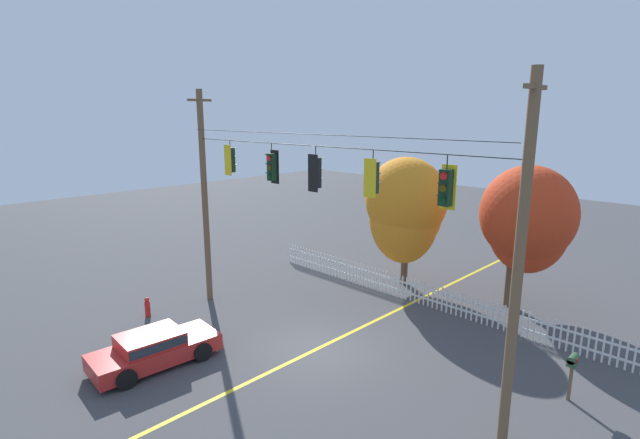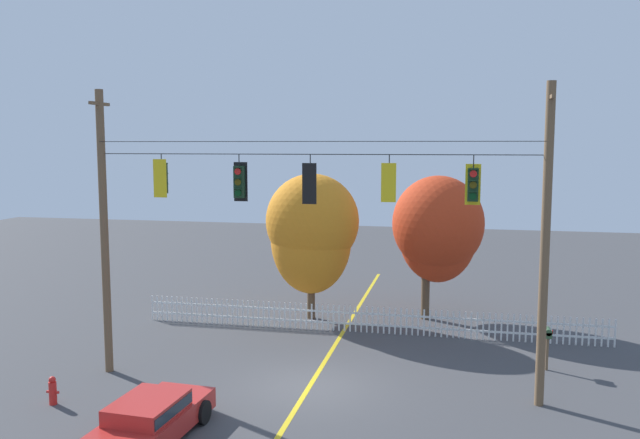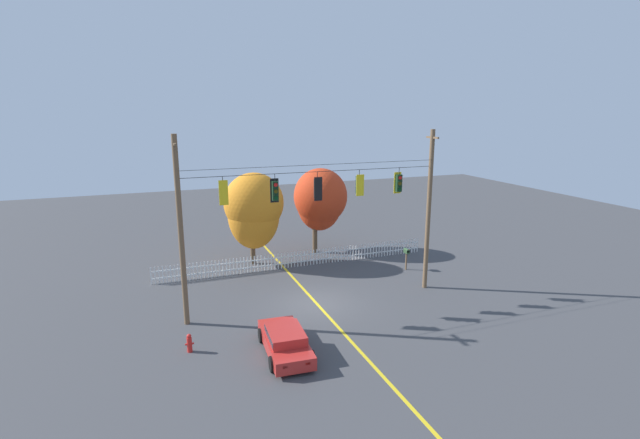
% 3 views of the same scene
% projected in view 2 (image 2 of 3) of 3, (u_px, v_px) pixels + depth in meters
% --- Properties ---
extents(ground, '(80.00, 80.00, 0.00)m').
position_uv_depth(ground, '(309.00, 387.00, 20.18)').
color(ground, '#424244').
extents(lane_centerline_stripe, '(0.16, 36.00, 0.01)m').
position_uv_depth(lane_centerline_stripe, '(309.00, 387.00, 20.18)').
color(lane_centerline_stripe, gold).
rests_on(lane_centerline_stripe, ground).
extents(signal_support_span, '(13.84, 1.10, 9.19)m').
position_uv_depth(signal_support_span, '(309.00, 237.00, 19.64)').
color(signal_support_span, brown).
rests_on(signal_support_span, ground).
extents(traffic_signal_northbound_secondary, '(0.43, 0.38, 1.36)m').
position_uv_depth(traffic_signal_northbound_secondary, '(162.00, 178.00, 20.41)').
color(traffic_signal_northbound_secondary, black).
extents(traffic_signal_eastbound_side, '(0.43, 0.38, 1.45)m').
position_uv_depth(traffic_signal_eastbound_side, '(239.00, 182.00, 19.92)').
color(traffic_signal_eastbound_side, black).
extents(traffic_signal_westbound_side, '(0.43, 0.38, 1.47)m').
position_uv_depth(traffic_signal_westbound_side, '(310.00, 183.00, 19.44)').
color(traffic_signal_westbound_side, black).
extents(traffic_signal_northbound_primary, '(0.43, 0.38, 1.37)m').
position_uv_depth(traffic_signal_northbound_primary, '(389.00, 182.00, 18.95)').
color(traffic_signal_northbound_primary, black).
extents(traffic_signal_southbound_primary, '(0.43, 0.38, 1.43)m').
position_uv_depth(traffic_signal_southbound_primary, '(473.00, 185.00, 18.48)').
color(traffic_signal_southbound_primary, black).
extents(white_picket_fence, '(18.52, 0.06, 1.06)m').
position_uv_depth(white_picket_fence, '(367.00, 319.00, 25.95)').
color(white_picket_fence, white).
rests_on(white_picket_fence, ground).
extents(autumn_maple_near_fence, '(3.94, 3.59, 6.25)m').
position_uv_depth(autumn_maple_near_fence, '(312.00, 231.00, 27.50)').
color(autumn_maple_near_fence, brown).
rests_on(autumn_maple_near_fence, ground).
extents(autumn_maple_mid, '(3.87, 3.83, 6.16)m').
position_uv_depth(autumn_maple_mid, '(438.00, 228.00, 27.68)').
color(autumn_maple_mid, brown).
rests_on(autumn_maple_mid, ground).
extents(parked_car, '(2.04, 4.20, 1.15)m').
position_uv_depth(parked_car, '(150.00, 418.00, 16.41)').
color(parked_car, red).
rests_on(parked_car, ground).
extents(fire_hydrant, '(0.38, 0.22, 0.83)m').
position_uv_depth(fire_hydrant, '(53.00, 391.00, 18.78)').
color(fire_hydrant, red).
rests_on(fire_hydrant, ground).
extents(roadside_mailbox, '(0.25, 0.44, 1.43)m').
position_uv_depth(roadside_mailbox, '(548.00, 336.00, 21.55)').
color(roadside_mailbox, brown).
rests_on(roadside_mailbox, ground).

